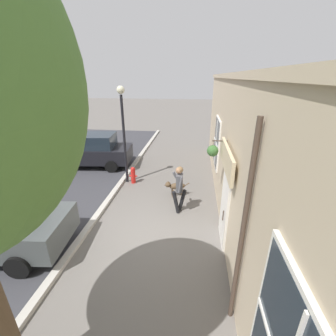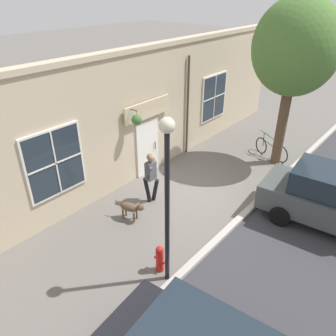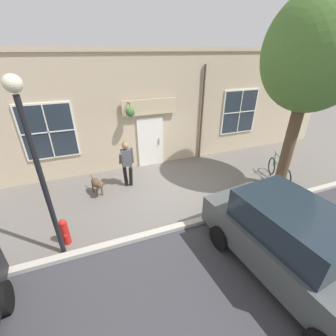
# 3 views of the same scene
# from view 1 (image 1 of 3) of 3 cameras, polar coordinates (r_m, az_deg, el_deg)

# --- Properties ---
(ground_plane) EXTENTS (90.00, 90.00, 0.00)m
(ground_plane) POSITION_cam_1_polar(r_m,az_deg,el_deg) (7.19, -4.70, -16.82)
(ground_plane) COLOR #66605B
(storefront_facade) EXTENTS (0.95, 18.00, 4.63)m
(storefront_facade) POSITION_cam_1_polar(r_m,az_deg,el_deg) (5.98, 17.09, -0.42)
(storefront_facade) COLOR #C6B293
(storefront_facade) RESTS_ON ground_plane
(pedestrian_walking) EXTENTS (0.52, 0.55, 1.75)m
(pedestrian_walking) POSITION_cam_1_polar(r_m,az_deg,el_deg) (7.74, 2.88, -4.38)
(pedestrian_walking) COLOR black
(pedestrian_walking) RESTS_ON ground_plane
(dog_on_leash) EXTENTS (1.02, 0.46, 0.68)m
(dog_on_leash) POSITION_cam_1_polar(r_m,az_deg,el_deg) (9.04, 1.95, -4.64)
(dog_on_leash) COLOR brown
(dog_on_leash) RESTS_ON ground_plane
(parked_car_nearest_curb) EXTENTS (4.45, 2.25, 1.75)m
(parked_car_nearest_curb) POSITION_cam_1_polar(r_m,az_deg,el_deg) (12.67, -18.99, 4.28)
(parked_car_nearest_curb) COLOR black
(parked_car_nearest_curb) RESTS_ON ground_plane
(street_lamp) EXTENTS (0.32, 0.32, 4.19)m
(street_lamp) POSITION_cam_1_polar(r_m,az_deg,el_deg) (9.74, -11.37, 11.59)
(street_lamp) COLOR black
(street_lamp) RESTS_ON ground_plane
(fire_hydrant) EXTENTS (0.34, 0.20, 0.77)m
(fire_hydrant) POSITION_cam_1_polar(r_m,az_deg,el_deg) (10.28, -8.84, -1.72)
(fire_hydrant) COLOR red
(fire_hydrant) RESTS_ON ground_plane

